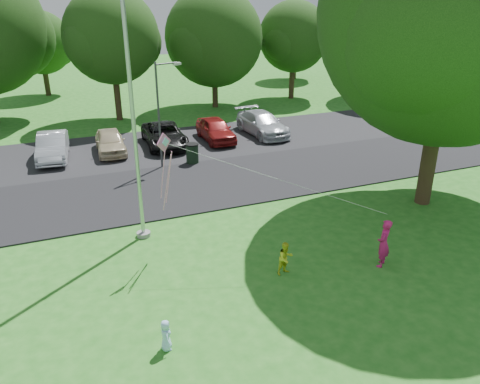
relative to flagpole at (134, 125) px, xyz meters
name	(u,v)px	position (x,y,z in m)	size (l,w,h in m)	color
ground	(293,288)	(3.50, -5.00, -4.17)	(120.00, 120.00, 0.00)	#246F1D
park_road	(201,184)	(3.50, 4.00, -4.14)	(60.00, 6.00, 0.06)	black
parking_strip	(167,145)	(3.50, 10.50, -4.14)	(42.00, 7.00, 0.06)	black
flagpole	(134,125)	(0.00, 0.00, 0.00)	(0.50, 0.50, 10.00)	#B7BABF
street_lamp	(162,106)	(2.55, 7.03, -1.01)	(1.42, 0.63, 5.25)	#3F3F44
trash_can	(192,154)	(3.97, 6.96, -3.62)	(0.68, 0.68, 1.08)	black
big_tree	(452,20)	(11.49, -1.54, 3.13)	(10.32, 9.83, 12.48)	#332316
tree_row	(154,32)	(5.09, 19.23, 1.55)	(64.35, 11.94, 10.88)	#332316
horizon_trees	(159,40)	(7.56, 28.88, 0.14)	(77.46, 7.20, 7.02)	#332316
parked_cars	(176,133)	(4.02, 10.38, -3.44)	(14.26, 4.83, 1.37)	#B2B7BF
woman	(384,243)	(6.77, -4.91, -3.35)	(0.59, 0.39, 1.62)	#C91A66
child_yellow	(286,258)	(3.65, -4.16, -3.62)	(0.53, 0.41, 1.09)	#CBDE23
child_blue	(166,335)	(-0.66, -6.11, -3.75)	(0.41, 0.27, 0.84)	#A2D6F8
kite	(170,157)	(0.78, -1.63, -0.71)	(6.42, 3.65, 2.70)	pink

